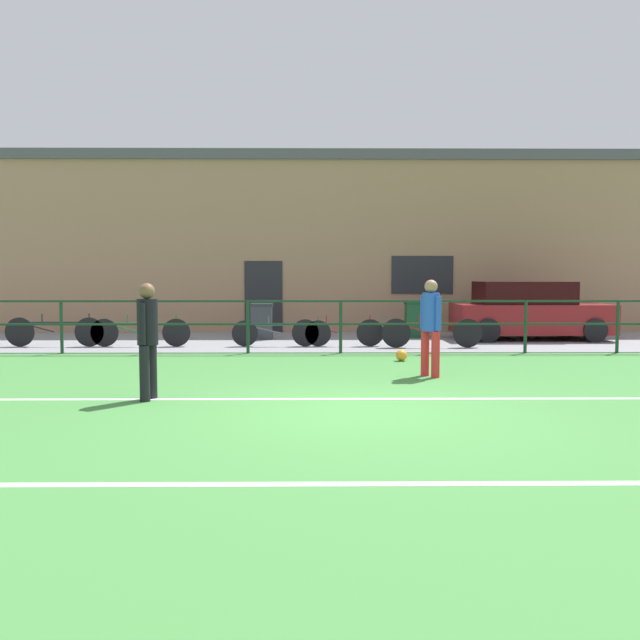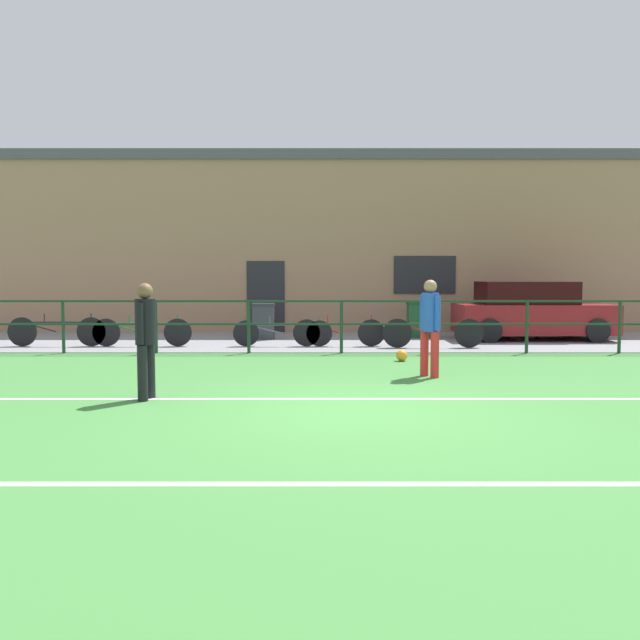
{
  "view_description": "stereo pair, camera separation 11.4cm",
  "coord_description": "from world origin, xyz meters",
  "px_view_note": "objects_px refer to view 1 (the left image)",
  "views": [
    {
      "loc": [
        -0.58,
        -7.85,
        1.67
      ],
      "look_at": [
        -0.46,
        4.03,
        0.86
      ],
      "focal_mm": 36.24,
      "sensor_mm": 36.0,
      "label": 1
    },
    {
      "loc": [
        -0.46,
        -7.85,
        1.67
      ],
      "look_at": [
        -0.46,
        4.03,
        0.86
      ],
      "focal_mm": 36.24,
      "sensor_mm": 36.0,
      "label": 2
    }
  ],
  "objects_px": {
    "player_goalkeeper": "(148,334)",
    "bicycle_parked_3": "(54,331)",
    "bicycle_parked_2": "(338,332)",
    "bicycle_parked_4": "(281,333)",
    "trash_bin_1": "(417,319)",
    "player_striker": "(431,322)",
    "bicycle_parked_1": "(432,332)",
    "parked_car_red": "(528,312)",
    "bicycle_parked_0": "(140,332)",
    "soccer_ball_spare": "(401,355)",
    "trash_bin_0": "(262,321)"
  },
  "relations": [
    {
      "from": "soccer_ball_spare",
      "to": "player_striker",
      "type": "bearing_deg",
      "value": -83.91
    },
    {
      "from": "bicycle_parked_2",
      "to": "parked_car_red",
      "type": "bearing_deg",
      "value": 18.38
    },
    {
      "from": "soccer_ball_spare",
      "to": "bicycle_parked_4",
      "type": "bearing_deg",
      "value": 135.11
    },
    {
      "from": "player_striker",
      "to": "bicycle_parked_1",
      "type": "bearing_deg",
      "value": -46.42
    },
    {
      "from": "bicycle_parked_4",
      "to": "bicycle_parked_3",
      "type": "bearing_deg",
      "value": 180.0
    },
    {
      "from": "player_striker",
      "to": "parked_car_red",
      "type": "height_order",
      "value": "player_striker"
    },
    {
      "from": "soccer_ball_spare",
      "to": "trash_bin_1",
      "type": "height_order",
      "value": "trash_bin_1"
    },
    {
      "from": "player_goalkeeper",
      "to": "bicycle_parked_0",
      "type": "distance_m",
      "value": 6.68
    },
    {
      "from": "bicycle_parked_1",
      "to": "bicycle_parked_4",
      "type": "height_order",
      "value": "bicycle_parked_1"
    },
    {
      "from": "bicycle_parked_4",
      "to": "bicycle_parked_2",
      "type": "bearing_deg",
      "value": 0.0
    },
    {
      "from": "player_striker",
      "to": "parked_car_red",
      "type": "xyz_separation_m",
      "value": [
        3.67,
        6.12,
        -0.18
      ]
    },
    {
      "from": "bicycle_parked_4",
      "to": "trash_bin_1",
      "type": "bearing_deg",
      "value": 31.27
    },
    {
      "from": "bicycle_parked_2",
      "to": "bicycle_parked_4",
      "type": "height_order",
      "value": "bicycle_parked_2"
    },
    {
      "from": "player_goalkeeper",
      "to": "trash_bin_0",
      "type": "bearing_deg",
      "value": -176.3
    },
    {
      "from": "bicycle_parked_2",
      "to": "trash_bin_1",
      "type": "distance_m",
      "value": 3.07
    },
    {
      "from": "player_goalkeeper",
      "to": "bicycle_parked_0",
      "type": "height_order",
      "value": "player_goalkeeper"
    },
    {
      "from": "parked_car_red",
      "to": "player_striker",
      "type": "bearing_deg",
      "value": -120.93
    },
    {
      "from": "bicycle_parked_4",
      "to": "parked_car_red",
      "type": "bearing_deg",
      "value": 14.75
    },
    {
      "from": "soccer_ball_spare",
      "to": "trash_bin_1",
      "type": "distance_m",
      "value": 4.75
    },
    {
      "from": "player_goalkeeper",
      "to": "parked_car_red",
      "type": "bearing_deg",
      "value": 145.7
    },
    {
      "from": "bicycle_parked_0",
      "to": "bicycle_parked_3",
      "type": "distance_m",
      "value": 2.0
    },
    {
      "from": "soccer_ball_spare",
      "to": "bicycle_parked_4",
      "type": "xyz_separation_m",
      "value": [
        -2.49,
        2.48,
        0.23
      ]
    },
    {
      "from": "bicycle_parked_1",
      "to": "bicycle_parked_3",
      "type": "bearing_deg",
      "value": 178.06
    },
    {
      "from": "bicycle_parked_1",
      "to": "parked_car_red",
      "type": "bearing_deg",
      "value": 34.35
    },
    {
      "from": "player_goalkeeper",
      "to": "soccer_ball_spare",
      "type": "bearing_deg",
      "value": 144.62
    },
    {
      "from": "bicycle_parked_3",
      "to": "trash_bin_0",
      "type": "height_order",
      "value": "trash_bin_0"
    },
    {
      "from": "bicycle_parked_2",
      "to": "trash_bin_0",
      "type": "relative_size",
      "value": 2.3
    },
    {
      "from": "player_striker",
      "to": "bicycle_parked_1",
      "type": "height_order",
      "value": "player_striker"
    },
    {
      "from": "soccer_ball_spare",
      "to": "bicycle_parked_2",
      "type": "distance_m",
      "value": 2.75
    },
    {
      "from": "trash_bin_0",
      "to": "bicycle_parked_3",
      "type": "bearing_deg",
      "value": -159.55
    },
    {
      "from": "bicycle_parked_4",
      "to": "player_goalkeeper",
      "type": "bearing_deg",
      "value": -102.9
    },
    {
      "from": "parked_car_red",
      "to": "trash_bin_1",
      "type": "bearing_deg",
      "value": 170.75
    },
    {
      "from": "bicycle_parked_1",
      "to": "trash_bin_1",
      "type": "height_order",
      "value": "trash_bin_1"
    },
    {
      "from": "player_goalkeeper",
      "to": "bicycle_parked_2",
      "type": "xyz_separation_m",
      "value": [
        2.79,
        6.41,
        -0.54
      ]
    },
    {
      "from": "player_goalkeeper",
      "to": "soccer_ball_spare",
      "type": "xyz_separation_m",
      "value": [
        3.95,
        3.93,
        -0.78
      ]
    },
    {
      "from": "bicycle_parked_1",
      "to": "trash_bin_0",
      "type": "xyz_separation_m",
      "value": [
        -4.07,
        2.05,
        0.12
      ]
    },
    {
      "from": "bicycle_parked_1",
      "to": "bicycle_parked_0",
      "type": "bearing_deg",
      "value": 177.49
    },
    {
      "from": "bicycle_parked_3",
      "to": "trash_bin_0",
      "type": "xyz_separation_m",
      "value": [
        4.7,
        1.75,
        0.12
      ]
    },
    {
      "from": "trash_bin_1",
      "to": "bicycle_parked_0",
      "type": "bearing_deg",
      "value": -162.59
    },
    {
      "from": "player_goalkeeper",
      "to": "bicycle_parked_2",
      "type": "bearing_deg",
      "value": 166.27
    },
    {
      "from": "bicycle_parked_0",
      "to": "trash_bin_0",
      "type": "height_order",
      "value": "trash_bin_0"
    },
    {
      "from": "parked_car_red",
      "to": "bicycle_parked_1",
      "type": "distance_m",
      "value": 3.51
    },
    {
      "from": "bicycle_parked_0",
      "to": "trash_bin_0",
      "type": "relative_size",
      "value": 2.49
    },
    {
      "from": "parked_car_red",
      "to": "trash_bin_1",
      "type": "distance_m",
      "value": 2.89
    },
    {
      "from": "player_striker",
      "to": "trash_bin_1",
      "type": "distance_m",
      "value": 6.65
    },
    {
      "from": "player_goalkeeper",
      "to": "bicycle_parked_1",
      "type": "bearing_deg",
      "value": 150.81
    },
    {
      "from": "trash_bin_0",
      "to": "bicycle_parked_4",
      "type": "bearing_deg",
      "value": -71.2
    },
    {
      "from": "bicycle_parked_2",
      "to": "bicycle_parked_3",
      "type": "relative_size",
      "value": 0.93
    },
    {
      "from": "player_striker",
      "to": "soccer_ball_spare",
      "type": "distance_m",
      "value": 2.13
    },
    {
      "from": "player_goalkeeper",
      "to": "bicycle_parked_3",
      "type": "height_order",
      "value": "player_goalkeeper"
    }
  ]
}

